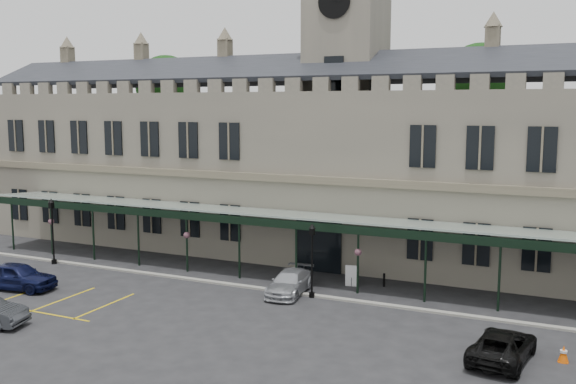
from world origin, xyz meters
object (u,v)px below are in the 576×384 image
at_px(clock_tower, 346,77).
at_px(car_left_a, 17,276).
at_px(lamp_post_left, 52,225).
at_px(lamp_post_mid, 312,254).
at_px(car_van, 502,346).
at_px(car_taxi, 290,282).
at_px(traffic_cone, 563,354).
at_px(station_building, 345,169).
at_px(sign_board, 352,276).

relative_size(clock_tower, car_left_a, 5.13).
xyz_separation_m(clock_tower, car_left_a, (-15.00, -16.65, -12.29)).
height_order(lamp_post_left, car_left_a, lamp_post_left).
relative_size(lamp_post_mid, car_left_a, 0.90).
bearing_deg(car_van, car_taxi, -15.39).
distance_m(lamp_post_left, traffic_cone, 33.52).
distance_m(station_building, lamp_post_left, 21.13).
height_order(lamp_post_mid, car_left_a, lamp_post_mid).
bearing_deg(station_building, lamp_post_mid, -80.13).
bearing_deg(clock_tower, station_building, -90.00).
bearing_deg(traffic_cone, clock_tower, 136.07).
height_order(sign_board, car_taxi, car_taxi).
bearing_deg(lamp_post_left, sign_board, 9.25).
distance_m(lamp_post_mid, traffic_cone, 14.40).
bearing_deg(car_taxi, clock_tower, 86.54).
xyz_separation_m(station_building, clock_tower, (0.00, 0.09, 6.64)).
xyz_separation_m(station_building, car_left_a, (-15.00, -16.57, -5.64)).
height_order(station_building, car_left_a, station_building).
distance_m(lamp_post_mid, car_left_a, 17.96).
bearing_deg(car_taxi, station_building, 86.56).
xyz_separation_m(lamp_post_left, car_van, (30.75, -4.90, -2.10)).
bearing_deg(clock_tower, car_van, -50.59).
bearing_deg(lamp_post_left, station_building, 31.40).
xyz_separation_m(clock_tower, sign_board, (3.17, -7.52, -12.47)).
bearing_deg(car_left_a, sign_board, -71.72).
bearing_deg(traffic_cone, car_taxi, 164.00).
distance_m(station_building, sign_board, 9.96).
height_order(lamp_post_mid, car_taxi, lamp_post_mid).
bearing_deg(car_taxi, sign_board, 41.76).
bearing_deg(lamp_post_mid, traffic_cone, -17.14).
xyz_separation_m(car_left_a, car_van, (28.00, 0.83, -0.16)).
height_order(car_left_a, car_taxi, car_left_a).
xyz_separation_m(clock_tower, lamp_post_left, (-17.75, -10.92, -10.35)).
xyz_separation_m(lamp_post_mid, car_taxi, (-1.48, 0.13, -1.91)).
bearing_deg(station_building, car_van, -50.44).
bearing_deg(lamp_post_left, lamp_post_mid, 0.71).
xyz_separation_m(station_building, traffic_cone, (15.44, -14.79, -6.10)).
distance_m(clock_tower, car_taxi, 16.31).
bearing_deg(car_taxi, lamp_post_mid, -10.50).
height_order(clock_tower, traffic_cone, clock_tower).
height_order(clock_tower, lamp_post_left, clock_tower).
xyz_separation_m(clock_tower, lamp_post_mid, (1.84, -10.68, -10.52)).
bearing_deg(traffic_cone, lamp_post_mid, 162.86).
bearing_deg(clock_tower, lamp_post_left, -148.39).
bearing_deg(lamp_post_mid, car_left_a, -160.48).
bearing_deg(lamp_post_left, traffic_cone, -6.79).
bearing_deg(traffic_cone, sign_board, 149.05).
relative_size(traffic_cone, car_left_a, 0.15).
xyz_separation_m(lamp_post_left, lamp_post_mid, (19.60, 0.24, -0.18)).
height_order(car_left_a, car_van, car_left_a).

